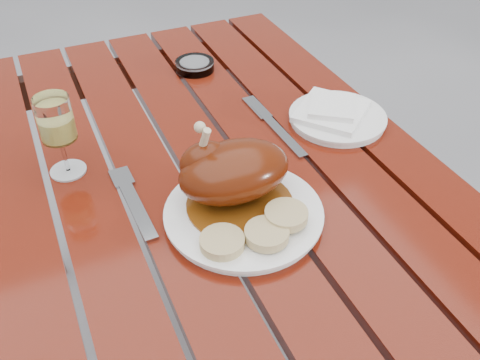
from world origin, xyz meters
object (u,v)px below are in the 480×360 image
object	(u,v)px
table	(214,287)
wine_glass	(60,137)
side_plate	(337,118)
dinner_plate	(244,214)
ashtray	(195,65)

from	to	relation	value
table	wine_glass	size ratio (longest dim) A/B	7.78
wine_glass	side_plate	bearing A→B (deg)	-5.83
side_plate	table	bearing A→B (deg)	-177.71
dinner_plate	wine_glass	bearing A→B (deg)	134.89
wine_glass	side_plate	size ratio (longest dim) A/B	0.77
table	ashtray	size ratio (longest dim) A/B	12.90
wine_glass	ashtray	bearing A→B (deg)	38.60
dinner_plate	ashtray	size ratio (longest dim) A/B	2.83
ashtray	side_plate	bearing A→B (deg)	-60.09
table	wine_glass	distance (m)	0.52
wine_glass	ashtray	xyz separation A→B (m)	(0.35, 0.28, -0.07)
dinner_plate	side_plate	xyz separation A→B (m)	(0.30, 0.19, -0.00)
table	wine_glass	bearing A→B (deg)	164.92
table	side_plate	bearing A→B (deg)	2.29
table	ashtray	bearing A→B (deg)	73.79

